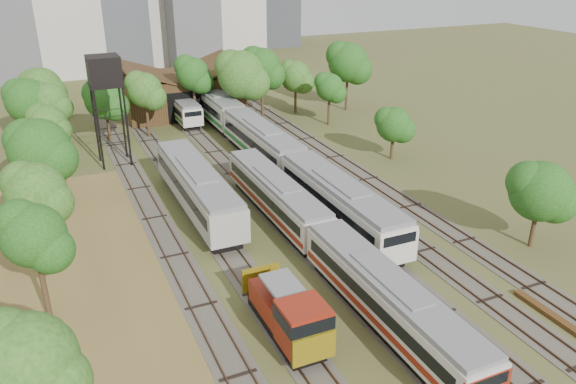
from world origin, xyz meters
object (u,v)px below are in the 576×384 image
water_tower (104,74)px  shunter_locomotive (291,316)px  railcar_green_set (262,143)px  railcar_red_set (323,240)px

water_tower → shunter_locomotive: bearing=-82.1°
railcar_green_set → water_tower: water_tower is taller
railcar_green_set → shunter_locomotive: 31.03m
railcar_red_set → water_tower: water_tower is taller
railcar_red_set → water_tower: (-10.95, 28.22, 8.02)m
railcar_green_set → water_tower: size_ratio=4.44×
railcar_red_set → railcar_green_set: size_ratio=0.66×
railcar_red_set → shunter_locomotive: bearing=-129.3°
railcar_green_set → railcar_red_set: bearing=-100.3°
railcar_green_set → shunter_locomotive: (-10.00, -29.37, -0.46)m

